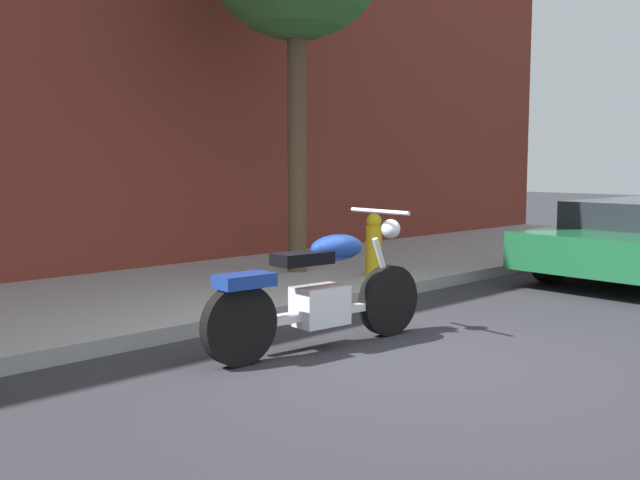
# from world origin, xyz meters

# --- Properties ---
(ground_plane) EXTENTS (60.00, 60.00, 0.00)m
(ground_plane) POSITION_xyz_m (0.00, 0.00, 0.00)
(ground_plane) COLOR #28282D
(sidewalk) EXTENTS (20.80, 3.25, 0.14)m
(sidewalk) POSITION_xyz_m (0.00, 3.33, 0.07)
(sidewalk) COLOR #949494
(sidewalk) RESTS_ON ground
(motorcycle) EXTENTS (2.19, 0.70, 1.12)m
(motorcycle) POSITION_xyz_m (-0.30, 0.68, 0.46)
(motorcycle) COLOR black
(motorcycle) RESTS_ON ground
(fire_hydrant) EXTENTS (0.20, 0.20, 0.91)m
(fire_hydrant) POSITION_xyz_m (2.32, 2.40, 0.46)
(fire_hydrant) COLOR gold
(fire_hydrant) RESTS_ON ground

